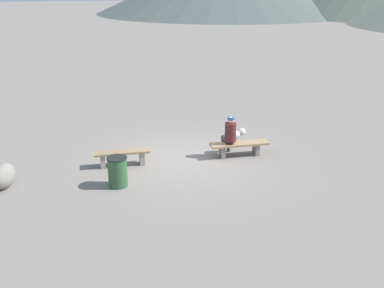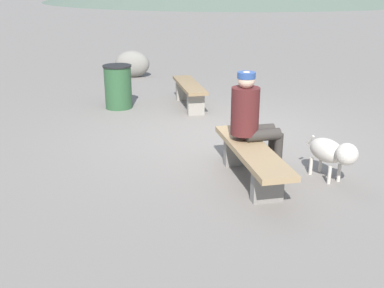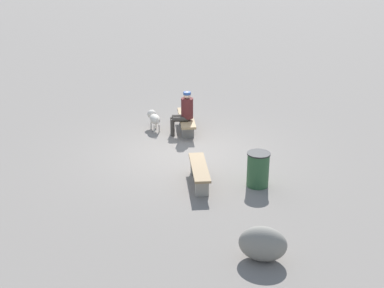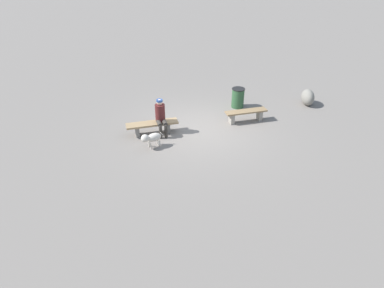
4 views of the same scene
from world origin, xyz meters
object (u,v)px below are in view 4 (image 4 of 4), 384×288
Objects in this scene: bench_right at (152,126)px; bench_left at (246,114)px; boulder at (308,97)px; dog at (151,138)px; seated_person at (161,115)px; trash_bin at (238,98)px.

bench_left is at bearing -179.76° from bench_right.
bench_right is at bearing 5.52° from boulder.
bench_right is 2.35× the size of dog.
bench_right is 0.53m from seated_person.
boulder is (-6.79, -0.66, 0.01)m from bench_right.
bench_left reaches higher than bench_right.
trash_bin is at bearing -11.62° from boulder.
bench_left is 2.07× the size of dog.
boulder is at bearing -165.67° from bench_left.
seated_person reaches higher than boulder.
seated_person is 1.50× the size of boulder.
trash_bin is at bearing -158.79° from seated_person.
bench_left is at bearing 178.37° from dog.
trash_bin reaches higher than bench_right.
bench_right is at bearing -116.87° from dog.
seated_person is at bearing 6.56° from boulder.
seated_person is 3.80m from trash_bin.
seated_person is 1.07m from dog.
boulder is at bearing -173.12° from seated_person.
seated_person is at bearing -135.39° from dog.
seated_person is 1.58× the size of trash_bin.
trash_bin is at bearing -160.45° from bench_right.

